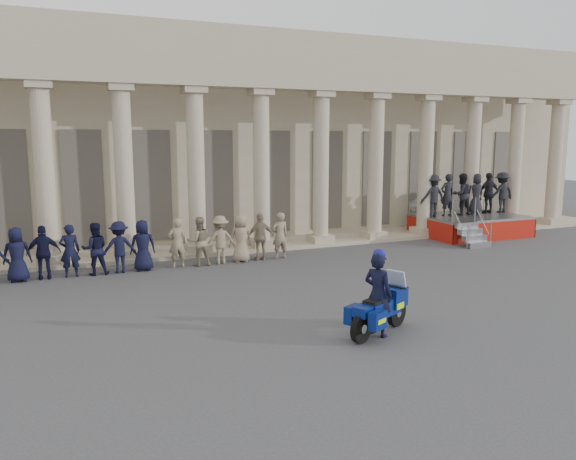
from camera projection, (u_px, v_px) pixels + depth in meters
The scene contains 6 objects.
ground at pixel (322, 309), 14.69m from camera, with size 90.00×90.00×0.00m, color #3D3D3F.
building at pixel (188, 136), 27.35m from camera, with size 40.00×12.50×9.00m.
officer_rank at pixel (33, 253), 17.57m from camera, with size 17.21×0.65×1.73m.
reviewing_stand at pixel (470, 200), 25.74m from camera, with size 5.23×4.35×2.84m.
motorcycle at pixel (380, 309), 12.76m from camera, with size 2.00×1.33×1.38m.
rider at pixel (378, 293), 12.60m from camera, with size 0.72×0.83×2.01m.
Camera 1 is at (-6.36, -12.68, 4.43)m, focal length 35.00 mm.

